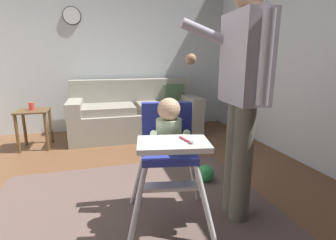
% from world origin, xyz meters
% --- Properties ---
extents(ground, '(6.15, 6.60, 0.10)m').
position_xyz_m(ground, '(0.00, 0.00, -0.05)').
color(ground, brown).
extents(wall_far, '(5.35, 0.06, 2.78)m').
position_xyz_m(wall_far, '(0.00, 2.53, 1.39)').
color(wall_far, silver).
rests_on(wall_far, ground).
extents(wall_right, '(0.06, 5.60, 2.78)m').
position_xyz_m(wall_right, '(2.30, 0.30, 1.39)').
color(wall_right, silver).
rests_on(wall_right, ground).
extents(couch, '(1.97, 0.86, 0.86)m').
position_xyz_m(couch, '(0.59, 2.01, 0.33)').
color(couch, '#9C9889').
rests_on(couch, ground).
extents(high_chair, '(0.70, 0.80, 0.93)m').
position_xyz_m(high_chair, '(0.48, -0.30, 0.63)').
color(high_chair, silver).
rests_on(high_chair, ground).
extents(adult_standing, '(0.51, 0.52, 1.65)m').
position_xyz_m(adult_standing, '(1.00, -0.34, 0.94)').
color(adult_standing, '#676356').
rests_on(adult_standing, ground).
extents(toy_ball_second, '(0.17, 0.17, 0.17)m').
position_xyz_m(toy_ball_second, '(1.01, 0.22, 0.08)').
color(toy_ball_second, green).
rests_on(toy_ball_second, ground).
extents(side_table, '(0.40, 0.40, 0.52)m').
position_xyz_m(side_table, '(-0.81, 1.74, 0.38)').
color(side_table, brown).
rests_on(side_table, ground).
extents(sippy_cup, '(0.07, 0.07, 0.10)m').
position_xyz_m(sippy_cup, '(-0.82, 1.74, 0.57)').
color(sippy_cup, '#D13D33').
rests_on(sippy_cup, side_table).
extents(wall_clock, '(0.27, 0.04, 0.27)m').
position_xyz_m(wall_clock, '(-0.28, 2.49, 1.83)').
color(wall_clock, white).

